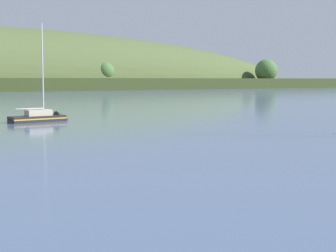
# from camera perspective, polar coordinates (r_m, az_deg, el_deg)

# --- Properties ---
(sailboat_midwater_white) EXTENTS (7.12, 3.04, 11.80)m
(sailboat_midwater_white) POSITION_cam_1_polar(r_m,az_deg,el_deg) (57.95, -14.00, 0.79)
(sailboat_midwater_white) COLOR #232328
(sailboat_midwater_white) RESTS_ON ground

